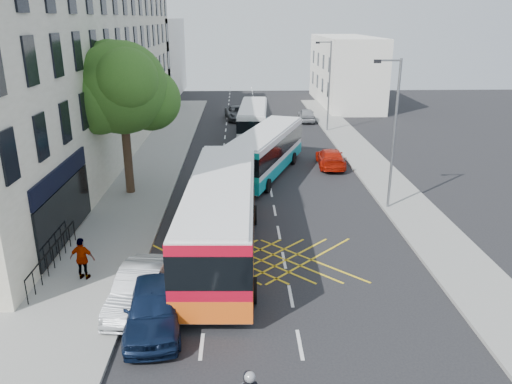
{
  "coord_description": "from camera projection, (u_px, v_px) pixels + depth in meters",
  "views": [
    {
      "loc": [
        -1.89,
        -13.64,
        10.07
      ],
      "look_at": [
        -1.14,
        8.84,
        2.2
      ],
      "focal_mm": 35.0,
      "sensor_mm": 36.0,
      "label": 1
    }
  ],
  "objects": [
    {
      "name": "bus_mid",
      "position": [
        265.0,
        151.0,
        33.45
      ],
      "size": [
        6.0,
        10.99,
        3.03
      ],
      "rotation": [
        0.0,
        0.0,
        -0.35
      ],
      "color": "silver",
      "rests_on": "ground"
    },
    {
      "name": "bus_far",
      "position": [
        253.0,
        120.0,
        44.19
      ],
      "size": [
        2.99,
        10.2,
        2.83
      ],
      "rotation": [
        0.0,
        0.0,
        -0.06
      ],
      "color": "silver",
      "rests_on": "ground"
    },
    {
      "name": "building_right",
      "position": [
        345.0,
        71.0,
        60.56
      ],
      "size": [
        6.0,
        18.0,
        8.0
      ],
      "primitive_type": "cube",
      "color": "silver",
      "rests_on": "ground"
    },
    {
      "name": "distant_car_grey",
      "position": [
        237.0,
        113.0,
        51.9
      ],
      "size": [
        2.92,
        5.21,
        1.38
      ],
      "primitive_type": "imported",
      "rotation": [
        0.0,
        0.0,
        0.13
      ],
      "color": "#43454B",
      "rests_on": "ground"
    },
    {
      "name": "pedestrian_far",
      "position": [
        82.0,
        259.0,
        19.79
      ],
      "size": [
        1.09,
        0.61,
        1.76
      ],
      "primitive_type": "imported",
      "rotation": [
        0.0,
        0.0,
        2.96
      ],
      "color": "gray",
      "rests_on": "pavement_left"
    },
    {
      "name": "lamp_far",
      "position": [
        328.0,
        82.0,
        45.11
      ],
      "size": [
        1.45,
        0.15,
        8.0
      ],
      "color": "slate",
      "rests_on": "pavement_right"
    },
    {
      "name": "parked_car_silver",
      "position": [
        140.0,
        288.0,
        18.25
      ],
      "size": [
        2.03,
        4.57,
        1.46
      ],
      "primitive_type": "imported",
      "rotation": [
        0.0,
        0.0,
        -0.11
      ],
      "color": "#9A9DA1",
      "rests_on": "ground"
    },
    {
      "name": "railings",
      "position": [
        53.0,
        256.0,
        20.71
      ],
      "size": [
        0.08,
        5.6,
        1.14
      ],
      "primitive_type": null,
      "color": "black",
      "rests_on": "pavement_left"
    },
    {
      "name": "distant_car_silver",
      "position": [
        306.0,
        115.0,
        51.03
      ],
      "size": [
        1.7,
        4.02,
        1.36
      ],
      "primitive_type": "imported",
      "rotation": [
        0.0,
        0.0,
        3.12
      ],
      "color": "#929599",
      "rests_on": "ground"
    },
    {
      "name": "lamp_near",
      "position": [
        393.0,
        127.0,
        26.25
      ],
      "size": [
        1.45,
        0.15,
        8.0
      ],
      "color": "slate",
      "rests_on": "pavement_right"
    },
    {
      "name": "pavement_right",
      "position": [
        393.0,
        190.0,
        30.62
      ],
      "size": [
        3.0,
        70.0,
        0.15
      ],
      "primitive_type": "cube",
      "color": "gray",
      "rests_on": "ground"
    },
    {
      "name": "parked_car_blue",
      "position": [
        153.0,
        306.0,
        17.02
      ],
      "size": [
        2.32,
        4.78,
        1.57
      ],
      "primitive_type": "imported",
      "rotation": [
        0.0,
        0.0,
        0.1
      ],
      "color": "#0C1833",
      "rests_on": "ground"
    },
    {
      "name": "terrace_far",
      "position": [
        147.0,
        58.0,
        66.04
      ],
      "size": [
        8.0,
        20.0,
        10.0
      ],
      "primitive_type": "cube",
      "color": "silver",
      "rests_on": "ground"
    },
    {
      "name": "pavement_left",
      "position": [
        131.0,
        193.0,
        30.11
      ],
      "size": [
        5.0,
        70.0,
        0.15
      ],
      "primitive_type": "cube",
      "color": "gray",
      "rests_on": "ground"
    },
    {
      "name": "terrace_main",
      "position": [
        74.0,
        65.0,
        36.68
      ],
      "size": [
        8.3,
        45.0,
        13.5
      ],
      "color": "beige",
      "rests_on": "ground"
    },
    {
      "name": "street_tree",
      "position": [
        121.0,
        89.0,
        28.03
      ],
      "size": [
        6.3,
        5.7,
        8.8
      ],
      "color": "#382619",
      "rests_on": "pavement_left"
    },
    {
      "name": "bus_near",
      "position": [
        222.0,
        216.0,
        21.96
      ],
      "size": [
        3.4,
        12.46,
        3.48
      ],
      "rotation": [
        0.0,
        0.0,
        -0.03
      ],
      "color": "silver",
      "rests_on": "ground"
    },
    {
      "name": "ground",
      "position": [
        300.0,
        345.0,
        16.26
      ],
      "size": [
        120.0,
        120.0,
        0.0
      ],
      "primitive_type": "plane",
      "color": "black",
      "rests_on": "ground"
    },
    {
      "name": "red_hatchback",
      "position": [
        331.0,
        158.0,
        35.51
      ],
      "size": [
        2.03,
        4.55,
        1.3
      ],
      "primitive_type": "imported",
      "rotation": [
        0.0,
        0.0,
        3.09
      ],
      "color": "#B51807",
      "rests_on": "ground"
    }
  ]
}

